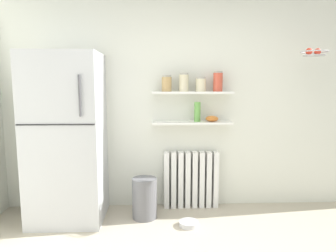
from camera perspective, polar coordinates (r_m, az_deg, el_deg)
back_wall at (r=3.78m, az=3.66°, el=4.72°), size 7.04×0.10×2.60m
refrigerator at (r=3.54m, az=-18.17°, el=-2.14°), size 0.77×0.73×1.83m
radiator at (r=3.83m, az=4.27°, el=-9.83°), size 0.66×0.12×0.69m
wall_shelf_lower at (r=3.65m, az=4.43°, el=0.62°), size 0.93×0.22×0.02m
wall_shelf_upper at (r=3.62m, az=4.49°, el=6.16°), size 0.93×0.22×0.02m
storage_jar_0 at (r=3.60m, az=-0.25°, el=7.83°), size 0.11×0.11×0.19m
storage_jar_1 at (r=3.61m, az=2.93°, el=8.03°), size 0.11×0.11×0.21m
storage_jar_2 at (r=3.63m, az=6.08°, el=7.64°), size 0.12×0.12×0.17m
storage_jar_3 at (r=3.66m, az=9.19°, el=8.10°), size 0.11×0.11×0.23m
vase at (r=3.64m, az=5.43°, el=2.61°), size 0.07×0.07×0.23m
shelf_bowl at (r=3.68m, az=8.10°, el=1.35°), size 0.15×0.15×0.07m
trash_bin at (r=3.57m, az=-4.35°, el=-13.12°), size 0.28×0.28×0.46m
pet_food_bowl at (r=3.46m, az=3.86°, el=-17.53°), size 0.21×0.21×0.05m
hanging_fruit_basket at (r=3.78m, az=25.34°, el=12.16°), size 0.29×0.29×0.08m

